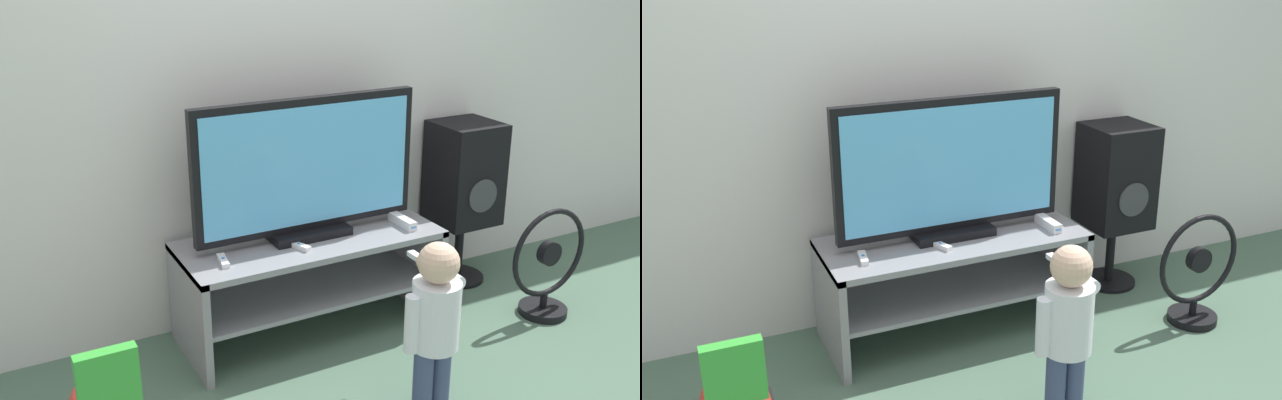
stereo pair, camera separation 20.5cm
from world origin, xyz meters
TOP-DOWN VIEW (x-y plane):
  - ground_plane at (0.00, 0.00)m, footprint 16.00×16.00m
  - wall_back at (0.00, 0.59)m, footprint 10.00×0.06m
  - tv_stand at (0.00, 0.26)m, footprint 1.27×0.51m
  - television at (0.00, 0.28)m, footprint 1.12×0.20m
  - game_console at (0.47, 0.17)m, footprint 0.05×0.20m
  - remote_primary at (-0.47, 0.17)m, footprint 0.05×0.13m
  - remote_secondary at (-0.11, 0.16)m, footprint 0.08×0.13m
  - child at (0.13, -0.56)m, footprint 0.29×0.44m
  - speaker_tower at (1.02, 0.38)m, footprint 0.34×0.33m
  - floor_fan at (1.15, -0.17)m, footprint 0.48×0.25m

SIDE VIEW (x-z plane):
  - ground_plane at x=0.00m, z-range 0.00..0.00m
  - floor_fan at x=1.15m, z-range -0.03..0.55m
  - tv_stand at x=0.00m, z-range 0.08..0.59m
  - child at x=0.13m, z-range 0.07..0.83m
  - remote_primary at x=-0.47m, z-range 0.50..0.53m
  - remote_secondary at x=-0.11m, z-range 0.50..0.53m
  - game_console at x=0.47m, z-range 0.50..0.55m
  - speaker_tower at x=1.02m, z-range 0.15..1.08m
  - television at x=0.00m, z-range 0.50..1.17m
  - wall_back at x=0.00m, z-range 0.00..2.60m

